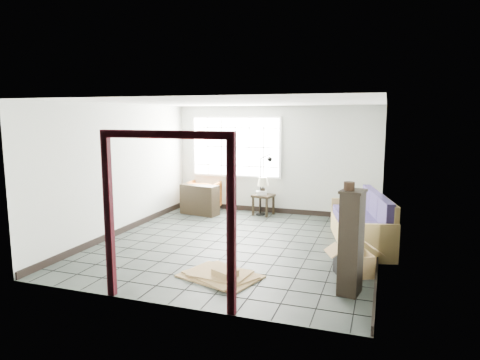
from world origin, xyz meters
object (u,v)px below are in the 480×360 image
at_px(tall_shelf, 351,242).
at_px(futon_sofa, 364,226).
at_px(side_table, 263,198).
at_px(armchair, 203,194).

bearing_deg(tall_shelf, futon_sofa, 98.89).
distance_m(side_table, tall_shelf, 4.67).
distance_m(futon_sofa, tall_shelf, 2.40).
bearing_deg(armchair, tall_shelf, 129.11).
bearing_deg(side_table, armchair, 180.00).
relative_size(side_table, tall_shelf, 0.38).
height_order(armchair, side_table, armchair).
height_order(futon_sofa, armchair, futon_sofa).
relative_size(armchair, tall_shelf, 0.57).
relative_size(futon_sofa, side_table, 4.33).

